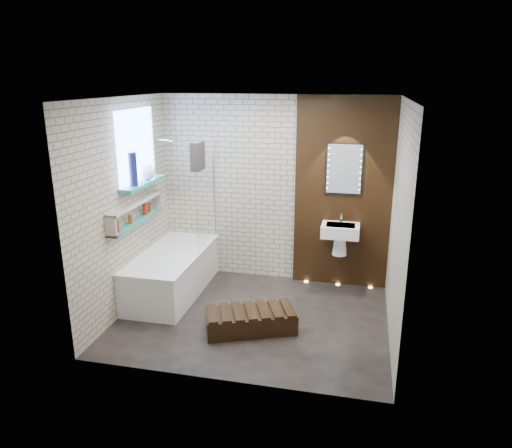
% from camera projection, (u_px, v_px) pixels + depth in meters
% --- Properties ---
extents(ground, '(3.20, 3.20, 0.00)m').
position_uv_depth(ground, '(253.00, 317.00, 5.84)').
color(ground, black).
rests_on(ground, ground).
extents(room_shell, '(3.24, 3.20, 2.60)m').
position_uv_depth(room_shell, '(253.00, 215.00, 5.46)').
color(room_shell, '#BDAE96').
rests_on(room_shell, ground).
extents(walnut_panel, '(1.30, 0.06, 2.60)m').
position_uv_depth(walnut_panel, '(343.00, 194.00, 6.44)').
color(walnut_panel, black).
rests_on(walnut_panel, ground).
extents(clerestory_window, '(0.18, 1.00, 0.94)m').
position_uv_depth(clerestory_window, '(137.00, 154.00, 5.94)').
color(clerestory_window, '#7FADE0').
rests_on(clerestory_window, room_shell).
extents(display_niche, '(0.14, 1.30, 0.26)m').
position_uv_depth(display_niche, '(136.00, 212.00, 5.95)').
color(display_niche, teal).
rests_on(display_niche, room_shell).
extents(bathtub, '(0.79, 1.74, 0.70)m').
position_uv_depth(bathtub, '(172.00, 273.00, 6.43)').
color(bathtub, white).
rests_on(bathtub, ground).
extents(bath_screen, '(0.01, 0.78, 1.40)m').
position_uv_depth(bath_screen, '(206.00, 195.00, 6.48)').
color(bath_screen, white).
rests_on(bath_screen, bathtub).
extents(towel, '(0.11, 0.28, 0.36)m').
position_uv_depth(towel, '(198.00, 156.00, 6.07)').
color(towel, '#2A2321').
rests_on(towel, bath_screen).
extents(shower_head, '(0.18, 0.18, 0.02)m').
position_uv_depth(shower_head, '(175.00, 140.00, 6.41)').
color(shower_head, silver).
rests_on(shower_head, room_shell).
extents(washbasin, '(0.50, 0.36, 0.58)m').
position_uv_depth(washbasin, '(340.00, 235.00, 6.41)').
color(washbasin, white).
rests_on(washbasin, walnut_panel).
extents(led_mirror, '(0.50, 0.02, 0.70)m').
position_uv_depth(led_mirror, '(344.00, 169.00, 6.30)').
color(led_mirror, black).
rests_on(led_mirror, walnut_panel).
extents(walnut_step, '(1.12, 0.81, 0.23)m').
position_uv_depth(walnut_step, '(251.00, 321.00, 5.52)').
color(walnut_step, black).
rests_on(walnut_step, ground).
extents(niche_bottles, '(0.06, 0.95, 0.15)m').
position_uv_depth(niche_bottles, '(137.00, 215.00, 5.97)').
color(niche_bottles, '#984017').
rests_on(niche_bottles, display_niche).
extents(sill_vases, '(0.19, 0.53, 0.41)m').
position_uv_depth(sill_vases, '(143.00, 171.00, 5.98)').
color(sill_vases, white).
rests_on(sill_vases, clerestory_window).
extents(floor_uplights, '(0.96, 0.06, 0.01)m').
position_uv_depth(floor_uplights, '(338.00, 284.00, 6.76)').
color(floor_uplights, '#FFD899').
rests_on(floor_uplights, ground).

